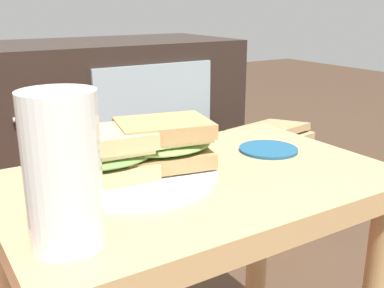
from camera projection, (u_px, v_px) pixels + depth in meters
side_table at (198, 232)px, 0.69m from camera, size 0.56×0.36×0.46m
tv_cabinet at (95, 128)px, 1.58m from camera, size 0.96×0.46×0.58m
plate at (135, 175)px, 0.65m from camera, size 0.24×0.24×0.01m
sandwich_front at (103, 155)px, 0.62m from camera, size 0.15×0.11×0.07m
sandwich_back at (164, 143)px, 0.66m from camera, size 0.16×0.13×0.07m
beer_glass at (63, 173)px, 0.45m from camera, size 0.08×0.08×0.16m
coaster at (268, 149)px, 0.78m from camera, size 0.10×0.10×0.01m
paper_bag at (266, 183)px, 1.41m from camera, size 0.24×0.21×0.36m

